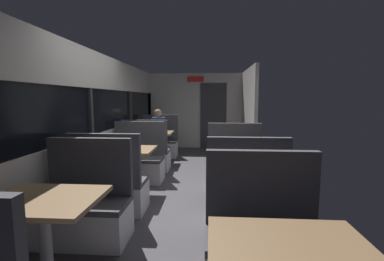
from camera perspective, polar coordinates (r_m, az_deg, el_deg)
The scene contains 19 objects.
ground_plane at distance 4.37m, azimuth -2.33°, elevation -13.83°, with size 3.30×9.20×0.02m, color #423F44.
carriage_window_panel_left at distance 4.51m, azimuth -21.06°, elevation 0.98°, with size 0.09×8.48×2.30m.
carriage_end_bulkhead at distance 8.28m, azimuth 1.19°, elevation 4.13°, with size 2.90×0.11×2.30m.
carriage_aisle_panel_right at distance 7.15m, azimuth 11.96°, elevation 3.64°, with size 0.08×2.40×2.30m, color beige.
dining_table_near_window at distance 2.55m, azimuth -29.26°, elevation -14.59°, with size 0.90×0.70×0.74m.
bench_near_window_facing_entry at distance 3.23m, azimuth -21.90°, elevation -15.60°, with size 0.95×0.50×1.10m.
dining_table_mid_window at distance 4.40m, azimuth -14.06°, elevation -5.09°, with size 0.90×0.70×0.74m.
bench_mid_window_facing_end at distance 3.84m, azimuth -17.18°, elevation -11.76°, with size 0.95×0.50×1.10m.
bench_mid_window_facing_entry at distance 5.12m, azimuth -11.54°, elevation -6.91°, with size 0.95×0.50×1.10m.
dining_table_far_window at distance 6.41m, azimuth -8.25°, elevation -1.23°, with size 0.90×0.70×0.74m.
bench_far_window_facing_end at distance 5.79m, azimuth -9.65°, elevation -5.25°, with size 0.95×0.50×1.10m.
bench_far_window_facing_entry at distance 7.14m, azimuth -7.03°, elevation -2.91°, with size 0.95×0.50×1.10m.
bench_front_aisle_facing_entry at distance 2.44m, azimuth 15.07°, elevation -23.02°, with size 0.95×0.50×1.10m.
dining_table_rear_aisle at distance 4.02m, azimuth 10.21°, elevation -6.13°, with size 0.90×0.70×0.74m.
bench_rear_aisle_facing_end at distance 3.44m, azimuth 11.40°, elevation -13.81°, with size 0.95×0.50×1.10m.
bench_rear_aisle_facing_entry at distance 4.77m, azimuth 9.21°, elevation -7.89°, with size 0.95×0.50×1.10m.
seated_passenger at distance 7.03m, azimuth -7.17°, elevation -1.33°, with size 0.47×0.55×1.26m.
coffee_cup_primary at distance 3.83m, azimuth 8.98°, elevation -4.52°, with size 0.07×0.07×0.09m.
coffee_cup_secondary at distance 6.57m, azimuth -9.16°, elevation 0.23°, with size 0.07×0.07×0.09m.
Camera 1 is at (0.45, -4.07, 1.54)m, focal length 24.88 mm.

